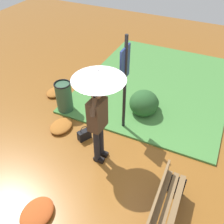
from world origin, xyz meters
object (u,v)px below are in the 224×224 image
at_px(person_with_umbrella, 98,95).
at_px(park_bench, 164,208).
at_px(handbag, 84,135).
at_px(info_sign_post, 125,75).
at_px(trash_bin, 64,97).

xyz_separation_m(person_with_umbrella, park_bench, (-0.87, -1.59, -1.15)).
bearing_deg(handbag, park_bench, -117.94).
relative_size(info_sign_post, handbag, 6.22).
height_order(info_sign_post, handbag, info_sign_post).
bearing_deg(info_sign_post, person_with_umbrella, 174.90).
height_order(info_sign_post, trash_bin, info_sign_post).
bearing_deg(person_with_umbrella, info_sign_post, -5.10).
height_order(person_with_umbrella, info_sign_post, info_sign_post).
bearing_deg(info_sign_post, trash_bin, 92.04).
distance_m(info_sign_post, park_bench, 2.61).
relative_size(handbag, trash_bin, 0.44).
distance_m(park_bench, trash_bin, 3.57).
bearing_deg(handbag, info_sign_post, -40.73).
distance_m(handbag, trash_bin, 1.20).
bearing_deg(person_with_umbrella, trash_bin, 57.95).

